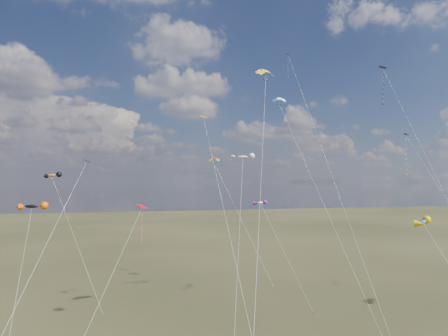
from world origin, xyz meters
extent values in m
cube|color=black|center=(22.14, 13.02, 33.44)|extent=(1.44, 1.45, 0.38)
cylinder|color=silver|center=(22.35, 2.99, 16.72)|extent=(0.44, 20.07, 33.45)
cube|color=#0A1D52|center=(16.60, 33.52, 41.28)|extent=(1.15, 1.14, 0.38)
cylinder|color=silver|center=(14.98, 16.66, 20.64)|extent=(3.27, 33.75, 41.29)
cube|color=black|center=(-17.76, 12.30, 19.47)|extent=(0.83, 0.89, 0.36)
cylinder|color=silver|center=(-21.47, 5.75, 9.73)|extent=(7.45, 13.12, 19.48)
cube|color=#B10B18|center=(-11.35, 14.74, 14.00)|extent=(1.54, 1.54, 0.43)
cylinder|color=silver|center=(-14.74, 10.53, 7.00)|extent=(6.81, 8.45, 14.01)
cube|color=#101B4E|center=(28.29, 16.00, 24.36)|extent=(0.66, 0.68, 0.20)
cube|color=#EF5E00|center=(-3.07, 17.40, 25.98)|extent=(0.97, 0.93, 0.35)
cylinder|color=silver|center=(-2.37, 8.12, 12.99)|extent=(1.42, 18.58, 26.00)
cylinder|color=silver|center=(-0.21, 2.58, 15.54)|extent=(7.80, 17.09, 31.09)
cylinder|color=silver|center=(11.99, 12.59, 15.39)|extent=(1.53, 24.88, 30.79)
cylinder|color=silver|center=(6.20, 29.24, 10.62)|extent=(7.75, 9.28, 21.25)
cube|color=#332316|center=(10.06, 24.62, 0.06)|extent=(0.10, 0.10, 0.12)
ellipsoid|color=black|center=(-25.52, 22.66, 13.78)|extent=(3.47, 1.23, 1.12)
cylinder|color=silver|center=(-25.40, 16.75, 6.89)|extent=(0.26, 11.84, 13.79)
ellipsoid|color=orange|center=(-23.94, 28.24, 18.03)|extent=(2.62, 1.69, 1.01)
cylinder|color=silver|center=(-19.92, 22.87, 9.02)|extent=(8.08, 10.77, 18.05)
cube|color=#332316|center=(-15.89, 17.50, 0.06)|extent=(0.10, 0.10, 0.12)
ellipsoid|color=silver|center=(6.33, 20.58, 13.98)|extent=(2.35, 1.86, 0.67)
cylinder|color=silver|center=(8.40, 16.28, 6.99)|extent=(4.19, 8.62, 14.00)
cube|color=#332316|center=(10.48, 11.99, 0.06)|extent=(0.10, 0.10, 0.12)
ellipsoid|color=red|center=(4.41, 23.26, 20.96)|extent=(3.37, 1.31, 1.11)
cylinder|color=silver|center=(1.29, 14.89, 10.48)|extent=(6.26, 16.77, 20.98)
ellipsoid|color=blue|center=(11.10, -7.10, 13.67)|extent=(2.36, 1.97, 0.78)
camera|label=1|loc=(-14.01, -35.88, 17.06)|focal=32.00mm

